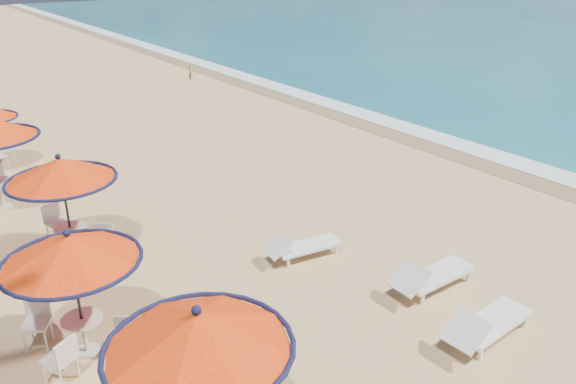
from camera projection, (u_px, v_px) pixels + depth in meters
name	position (u px, v px, depth m)	size (l,w,h in m)	color
ground	(439.00, 333.00, 10.45)	(160.00, 160.00, 0.00)	tan
foam_strip	(398.00, 126.00, 22.90)	(1.20, 140.00, 0.04)	white
wetsand_band	(382.00, 129.00, 22.41)	(1.40, 140.00, 0.02)	olive
station_0	(200.00, 349.00, 7.15)	(2.47, 2.47, 2.57)	black
station_1	(71.00, 266.00, 9.26)	(2.33, 2.33, 2.43)	black
station_2	(63.00, 179.00, 12.42)	(2.41, 2.49, 2.51)	black
lounger_near	(486.00, 324.00, 10.13)	(2.11, 0.77, 0.75)	silver
lounger_mid	(431.00, 276.00, 11.65)	(2.08, 0.65, 0.74)	silver
lounger_far	(301.00, 246.00, 12.90)	(1.89, 0.82, 0.66)	silver
person	(190.00, 72.00, 30.84)	(0.31, 0.20, 0.85)	brown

